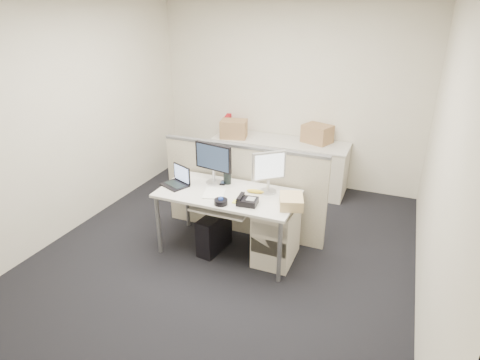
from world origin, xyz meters
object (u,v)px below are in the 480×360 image
at_px(monitor_main, 213,164).
at_px(desk_phone, 247,202).
at_px(laptop, 174,177).
at_px(desk, 228,198).

relative_size(monitor_main, desk_phone, 2.32).
distance_m(laptop, desk_phone, 0.93).
bearing_deg(monitor_main, laptop, -135.82).
xyz_separation_m(monitor_main, laptop, (-0.37, -0.24, -0.12)).
bearing_deg(desk, monitor_main, 144.25).
height_order(monitor_main, laptop, monitor_main).
relative_size(laptop, desk_phone, 1.45).
relative_size(monitor_main, laptop, 1.61).
xyz_separation_m(desk, laptop, (-0.62, -0.06, 0.17)).
bearing_deg(desk_phone, desk, 143.49).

